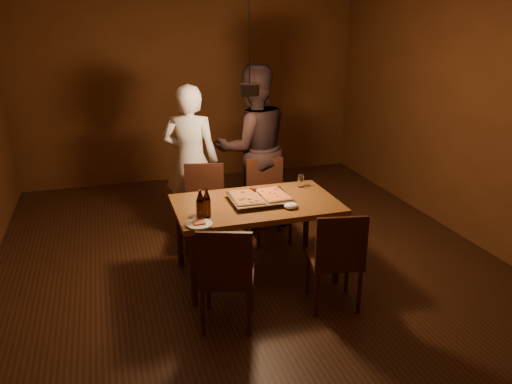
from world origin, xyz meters
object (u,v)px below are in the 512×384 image
object	(u,v)px
chair_far_right	(267,192)
dining_table	(256,210)
chair_near_right	(337,252)
diner_dark	(253,148)
chair_far_left	(204,199)
beer_bottle_a	(200,205)
pizza_tray	(260,199)
plate_slice	(199,224)
pendant_lamp	(249,88)
beer_bottle_b	(207,203)
chair_near_left	(226,269)
diner_white	(191,161)

from	to	relation	value
chair_far_right	dining_table	bearing A→B (deg)	65.58
chair_near_right	diner_dark	bearing A→B (deg)	104.57
diner_dark	chair_far_left	bearing A→B (deg)	27.18
beer_bottle_a	chair_far_right	bearing A→B (deg)	47.93
pizza_tray	plate_slice	bearing A→B (deg)	-147.60
pizza_tray	pendant_lamp	xyz separation A→B (m)	(-0.03, 0.22, 0.99)
beer_bottle_b	pizza_tray	bearing A→B (deg)	21.97
pendant_lamp	pizza_tray	bearing A→B (deg)	-81.77
dining_table	chair_near_left	world-z (taller)	chair_near_left
diner_dark	plate_slice	bearing A→B (deg)	55.29
chair_far_right	pendant_lamp	distance (m)	1.40
beer_bottle_b	pendant_lamp	xyz separation A→B (m)	(0.51, 0.44, 0.88)
dining_table	pendant_lamp	distance (m)	1.11
diner_dark	pendant_lamp	distance (m)	1.31
beer_bottle_a	plate_slice	size ratio (longest dim) A/B	1.19
chair_far_right	chair_near_right	distance (m)	1.57
diner_white	diner_dark	xyz separation A→B (m)	(0.72, -0.02, 0.09)
chair_near_right	diner_white	size ratio (longest dim) A/B	0.29
chair_far_left	pendant_lamp	size ratio (longest dim) A/B	0.46
pizza_tray	diner_dark	bearing A→B (deg)	78.25
chair_near_left	diner_white	distance (m)	2.01
chair_far_left	chair_near_right	distance (m)	1.75
dining_table	plate_slice	xyz separation A→B (m)	(-0.60, -0.37, 0.08)
chair_far_right	plate_slice	xyz separation A→B (m)	(-0.98, -1.16, 0.22)
plate_slice	chair_far_left	bearing A→B (deg)	76.80
chair_far_right	beer_bottle_b	world-z (taller)	beer_bottle_b
diner_white	diner_dark	size ratio (longest dim) A/B	0.90
chair_far_left	pendant_lamp	bearing A→B (deg)	134.82
beer_bottle_a	diner_white	distance (m)	1.47
beer_bottle_b	dining_table	bearing A→B (deg)	23.11
pendant_lamp	chair_far_left	bearing A→B (deg)	120.66
chair_near_left	pendant_lamp	xyz separation A→B (m)	(0.49, 1.00, 1.22)
beer_bottle_a	beer_bottle_b	size ratio (longest dim) A/B	1.04
pizza_tray	beer_bottle_a	xyz separation A→B (m)	(-0.60, -0.25, 0.11)
dining_table	diner_white	world-z (taller)	diner_white
chair_far_right	beer_bottle_a	size ratio (longest dim) A/B	1.84
chair_near_right	beer_bottle_b	distance (m)	1.17
beer_bottle_a	beer_bottle_b	xyz separation A→B (m)	(0.06, 0.04, -0.00)
chair_near_right	beer_bottle_a	xyz separation A→B (m)	(-1.03, 0.52, 0.34)
chair_near_right	beer_bottle_b	xyz separation A→B (m)	(-0.97, 0.56, 0.34)
pizza_tray	diner_dark	world-z (taller)	diner_dark
dining_table	beer_bottle_a	distance (m)	0.65
chair_far_left	chair_near_left	world-z (taller)	same
beer_bottle_b	chair_near_right	bearing A→B (deg)	-29.94
pizza_tray	chair_far_right	bearing A→B (deg)	69.13
chair_far_left	diner_white	xyz separation A→B (m)	(-0.06, 0.41, 0.31)
pizza_tray	pendant_lamp	bearing A→B (deg)	100.43
pizza_tray	beer_bottle_b	size ratio (longest dim) A/B	2.17
dining_table	beer_bottle_a	xyz separation A→B (m)	(-0.57, -0.25, 0.21)
diner_white	diner_dark	world-z (taller)	diner_dark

